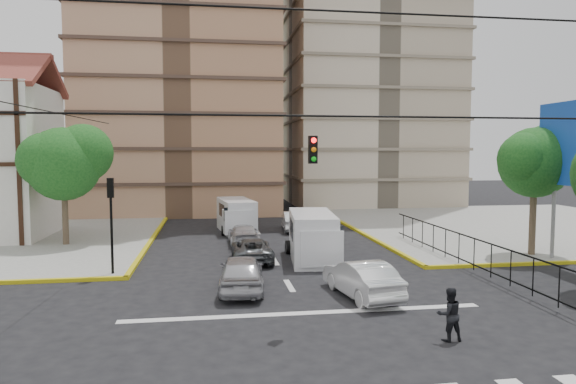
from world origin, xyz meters
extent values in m
plane|color=black|center=(0.00, 0.00, 0.00)|extent=(160.00, 160.00, 0.00)
cube|color=gray|center=(20.00, 20.00, 0.07)|extent=(26.00, 26.00, 0.15)
cube|color=silver|center=(0.00, 1.20, 0.01)|extent=(13.00, 0.40, 0.01)
cylinder|color=slate|center=(14.50, 8.00, 2.15)|extent=(0.20, 0.20, 4.00)
cylinder|color=#473828|center=(14.00, 9.00, 2.24)|extent=(0.36, 0.36, 4.48)
sphere|color=#144818|center=(14.00, 9.00, 5.16)|extent=(3.80, 3.80, 3.80)
sphere|color=#144818|center=(14.95, 9.30, 5.73)|extent=(3.04, 3.04, 3.04)
sphere|color=#144818|center=(13.24, 8.70, 5.35)|extent=(2.85, 2.85, 2.85)
cylinder|color=#473828|center=(-12.00, 16.00, 2.10)|extent=(0.36, 0.36, 4.20)
sphere|color=#144818|center=(-12.00, 16.00, 5.00)|extent=(4.40, 4.40, 4.40)
sphere|color=#144818|center=(-10.90, 16.30, 5.67)|extent=(3.52, 3.52, 3.52)
sphere|color=#144818|center=(-12.88, 15.70, 5.22)|extent=(3.30, 3.30, 3.30)
cylinder|color=black|center=(-7.80, 7.80, 1.90)|extent=(0.12, 0.12, 3.50)
cube|color=black|center=(-7.80, 7.80, 4.10)|extent=(0.28, 0.22, 0.90)
sphere|color=#FF0C0C|center=(-7.80, 7.80, 4.40)|extent=(0.17, 0.17, 0.17)
cube|color=black|center=(0.00, 0.00, 5.80)|extent=(0.28, 0.22, 0.90)
cylinder|color=black|center=(0.00, -9.00, 6.25)|extent=(18.00, 0.03, 0.03)
cube|color=silver|center=(2.00, 10.09, 1.26)|extent=(2.74, 5.66, 2.51)
cube|color=silver|center=(2.00, 7.90, 1.09)|extent=(2.20, 1.52, 1.75)
cube|color=black|center=(2.00, 7.52, 1.69)|extent=(2.02, 0.31, 0.98)
cylinder|color=black|center=(0.96, 8.34, 0.38)|extent=(0.25, 0.76, 0.76)
cylinder|color=black|center=(3.03, 8.34, 0.38)|extent=(0.25, 0.76, 0.76)
cylinder|color=black|center=(0.96, 11.83, 0.38)|extent=(0.25, 0.76, 0.76)
cylinder|color=black|center=(3.03, 11.83, 0.38)|extent=(0.25, 0.76, 0.76)
cube|color=silver|center=(-1.52, 20.32, 1.17)|extent=(2.71, 5.31, 2.34)
cube|color=silver|center=(-1.52, 18.29, 1.02)|extent=(2.08, 1.47, 1.63)
cube|color=black|center=(-1.52, 17.94, 1.58)|extent=(1.88, 0.36, 0.91)
cylinder|color=black|center=(-2.48, 18.70, 0.36)|extent=(0.25, 0.71, 0.71)
cylinder|color=black|center=(-0.55, 18.70, 0.36)|extent=(0.25, 0.71, 0.71)
cylinder|color=black|center=(-2.48, 21.95, 0.36)|extent=(0.25, 0.71, 0.71)
cylinder|color=black|center=(-0.55, 21.95, 0.36)|extent=(0.25, 0.71, 0.71)
imported|color=#B2B1B6|center=(-2.07, 4.51, 0.77)|extent=(2.11, 4.61, 1.53)
imported|color=white|center=(2.57, 2.91, 0.74)|extent=(2.26, 4.68, 1.48)
imported|color=#52565A|center=(-1.19, 10.23, 0.61)|extent=(2.09, 4.44, 1.23)
imported|color=silver|center=(-1.32, 15.11, 0.63)|extent=(1.82, 4.37, 1.26)
imported|color=#232325|center=(3.34, 15.38, 0.71)|extent=(2.19, 4.32, 1.41)
imported|color=silver|center=(2.63, 20.15, 0.72)|extent=(1.80, 4.48, 1.45)
imported|color=black|center=(3.83, -2.06, 0.82)|extent=(0.82, 0.65, 1.64)
camera|label=1|loc=(-3.28, -16.36, 5.73)|focal=32.00mm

